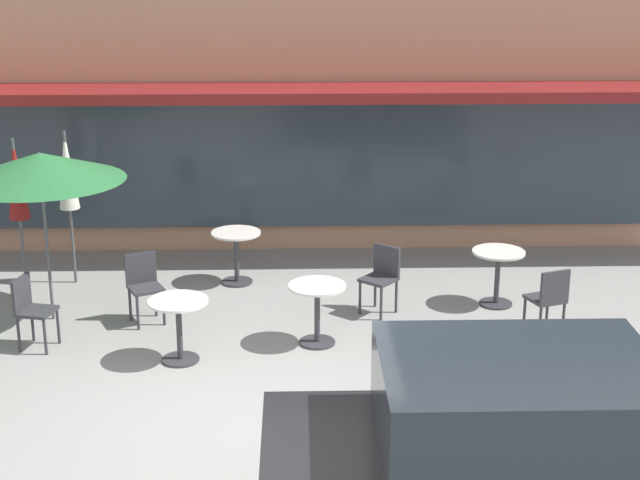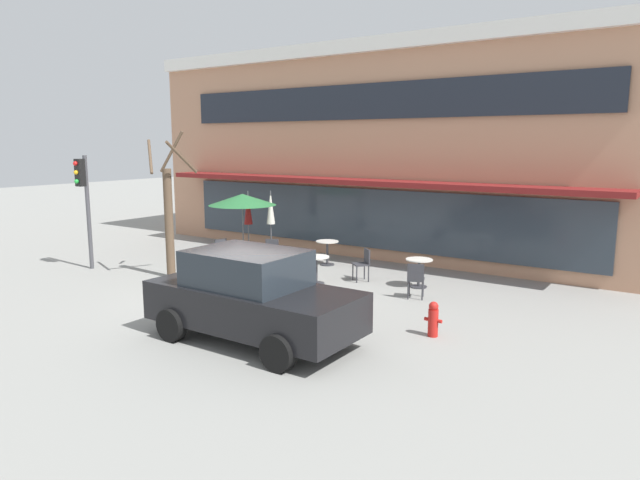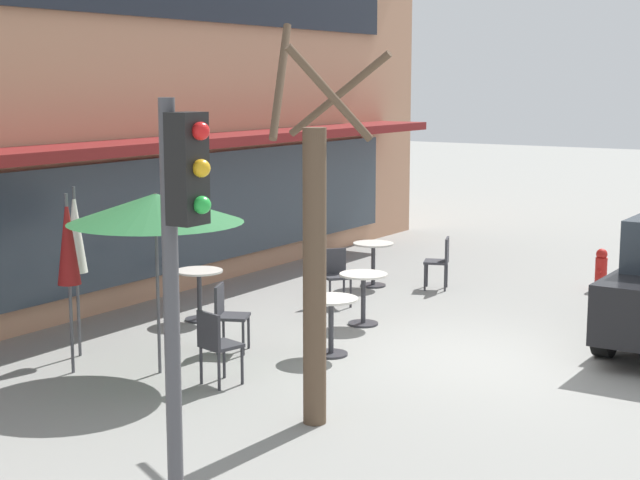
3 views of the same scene
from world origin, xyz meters
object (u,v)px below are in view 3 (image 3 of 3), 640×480
Objects in this scene: cafe_chair_1 at (336,272)px; cafe_chair_3 at (441,259)px; fire_hydrant at (601,269)px; patio_umbrella_cream_folded at (156,208)px; cafe_table_mid_patio at (199,286)px; street_tree at (315,256)px; cafe_chair_2 at (227,312)px; patio_umbrella_green_folded at (68,241)px; cafe_table_near_wall at (331,316)px; cafe_table_streetside at (363,290)px; patio_umbrella_corner_open at (75,231)px; cafe_table_by_tree at (373,257)px; traffic_light_pole at (180,252)px; cafe_chair_0 at (216,342)px.

cafe_chair_3 is at bearing -23.95° from cafe_chair_1.
patio_umbrella_cream_folded is at bearing 158.35° from fire_hydrant.
patio_umbrella_cream_folded reaches higher than fire_hydrant.
cafe_table_mid_patio is 4.89m from street_tree.
cafe_chair_3 is at bearing -27.31° from cafe_table_mid_patio.
fire_hydrant is (6.49, -2.96, -0.17)m from cafe_chair_2.
patio_umbrella_green_folded is 3.12× the size of fire_hydrant.
cafe_table_near_wall is 1.68m from cafe_table_streetside.
patio_umbrella_corner_open is at bearing 177.90° from cafe_table_mid_patio.
cafe_chair_1 is 2.16m from cafe_chair_3.
patio_umbrella_corner_open is (-3.40, 2.26, 1.11)m from cafe_table_streetside.
cafe_chair_2 reaches higher than cafe_table_by_tree.
cafe_table_by_tree is 1.58m from cafe_chair_1.
cafe_chair_2 is at bearing -50.71° from patio_umbrella_corner_open.
traffic_light_pole is at bearing -158.59° from cafe_table_by_tree.
cafe_table_by_tree is 7.02m from street_tree.
street_tree reaches higher than cafe_chair_2.
patio_umbrella_green_folded reaches higher than cafe_table_mid_patio.
fire_hydrant is (11.01, 0.19, -1.94)m from traffic_light_pole.
cafe_chair_0 is (-1.81, 0.44, 0.01)m from cafe_table_near_wall.
traffic_light_pole is at bearing -155.97° from cafe_chair_1.
cafe_chair_0 is 6.27m from cafe_chair_3.
patio_umbrella_corner_open is (-5.83, 1.03, 1.11)m from cafe_table_by_tree.
cafe_table_near_wall reaches higher than fire_hydrant.
patio_umbrella_cream_folded is (-2.31, -1.29, 1.51)m from cafe_table_mid_patio.
cafe_table_streetside is 3.82m from patio_umbrella_cream_folded.
patio_umbrella_corner_open is at bearing 83.47° from street_tree.
cafe_chair_3 is 0.26× the size of traffic_light_pole.
cafe_table_mid_patio is 6.92m from fire_hydrant.
cafe_chair_2 is at bearing -128.49° from cafe_table_mid_patio.
cafe_chair_1 is (2.48, 1.47, 0.01)m from cafe_table_near_wall.
cafe_chair_1 is 1.00× the size of cafe_chair_2.
fire_hydrant is at bearing -29.92° from patio_umbrella_corner_open.
street_tree is (-0.42, -1.64, 1.24)m from cafe_chair_0.
cafe_chair_1 is 8.49m from traffic_light_pole.
cafe_chair_2 is 3.20m from street_tree.
cafe_table_streetside reaches higher than fire_hydrant.
cafe_table_streetside is at bearing -19.64° from cafe_chair_2.
patio_umbrella_corner_open is 4.58m from cafe_chair_1.
traffic_light_pole is at bearing -135.55° from patio_umbrella_cream_folded.
traffic_light_pole is (-6.71, -2.36, 1.78)m from cafe_table_streetside.
cafe_chair_2 is (-4.63, -0.44, 0.01)m from cafe_table_by_tree.
fire_hydrant is (8.26, -3.95, -1.27)m from patio_umbrella_green_folded.
cafe_table_mid_patio is 3.05m from patio_umbrella_cream_folded.
patio_umbrella_corner_open reaches higher than fire_hydrant.
patio_umbrella_corner_open is 0.65× the size of traffic_light_pole.
cafe_table_streetside is at bearing -177.21° from cafe_chair_3.
cafe_table_mid_patio is 2.28m from cafe_chair_1.
cafe_table_by_tree is (2.43, 1.22, 0.00)m from cafe_table_streetside.
patio_umbrella_green_folded is 2.47× the size of cafe_chair_1.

